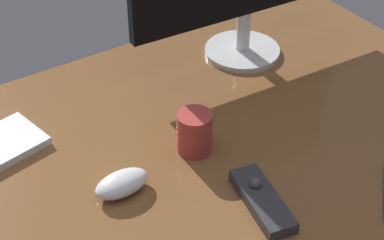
% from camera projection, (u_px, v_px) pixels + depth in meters
% --- Properties ---
extents(desk, '(1.40, 0.84, 0.02)m').
position_uv_depth(desk, '(179.00, 155.00, 1.28)').
color(desk, brown).
rests_on(desk, ground).
extents(computer_mouse, '(0.11, 0.06, 0.04)m').
position_uv_depth(computer_mouse, '(122.00, 184.00, 1.17)').
color(computer_mouse, silver).
rests_on(computer_mouse, desk).
extents(media_remote, '(0.09, 0.18, 0.04)m').
position_uv_depth(media_remote, '(262.00, 200.00, 1.15)').
color(media_remote, '#2D2D33').
rests_on(media_remote, desk).
extents(coffee_mug, '(0.07, 0.07, 0.09)m').
position_uv_depth(coffee_mug, '(195.00, 132.00, 1.25)').
color(coffee_mug, '#B23833').
rests_on(coffee_mug, desk).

